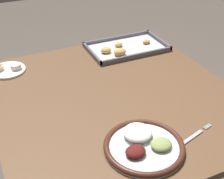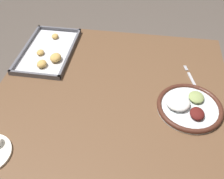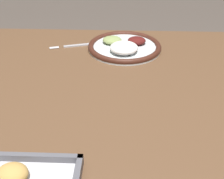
% 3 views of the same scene
% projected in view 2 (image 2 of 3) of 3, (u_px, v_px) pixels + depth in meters
% --- Properties ---
extents(ground_plane, '(8.00, 8.00, 0.00)m').
position_uv_depth(ground_plane, '(112.00, 175.00, 1.68)').
color(ground_plane, '#564C44').
extents(dining_table, '(0.97, 1.03, 0.76)m').
position_uv_depth(dining_table, '(112.00, 109.00, 1.23)').
color(dining_table, brown).
rests_on(dining_table, ground_plane).
extents(dinner_plate, '(0.27, 0.27, 0.05)m').
position_uv_depth(dinner_plate, '(189.00, 106.00, 1.07)').
color(dinner_plate, silver).
rests_on(dinner_plate, dining_table).
extents(fork, '(0.21, 0.07, 0.00)m').
position_uv_depth(fork, '(193.00, 82.00, 1.19)').
color(fork, '#B2B2B7').
rests_on(fork, dining_table).
extents(baking_tray, '(0.41, 0.25, 0.04)m').
position_uv_depth(baking_tray, '(49.00, 52.00, 1.34)').
color(baking_tray, '#595960').
rests_on(baking_tray, dining_table).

